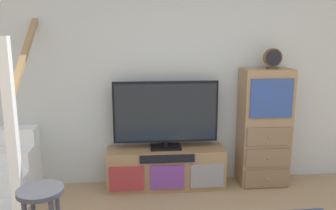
# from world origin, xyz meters

# --- Properties ---
(back_wall) EXTENTS (6.40, 0.12, 2.70)m
(back_wall) POSITION_xyz_m (0.00, 2.46, 1.35)
(back_wall) COLOR #B2B7B2
(back_wall) RESTS_ON ground_plane
(media_console) EXTENTS (1.39, 0.38, 0.48)m
(media_console) POSITION_xyz_m (-0.30, 2.19, 0.24)
(media_console) COLOR #997047
(media_console) RESTS_ON ground_plane
(television) EXTENTS (1.22, 0.22, 0.80)m
(television) POSITION_xyz_m (-0.30, 2.22, 0.91)
(television) COLOR black
(television) RESTS_ON media_console
(side_cabinet) EXTENTS (0.58, 0.38, 1.42)m
(side_cabinet) POSITION_xyz_m (0.89, 2.20, 0.71)
(side_cabinet) COLOR #93704C
(side_cabinet) RESTS_ON ground_plane
(desk_clock) EXTENTS (0.21, 0.08, 0.24)m
(desk_clock) POSITION_xyz_m (0.94, 2.19, 1.54)
(desk_clock) COLOR #4C3823
(desk_clock) RESTS_ON side_cabinet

